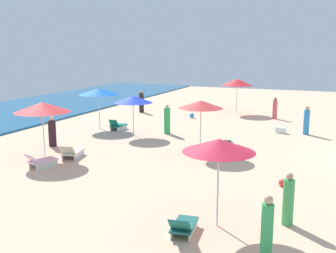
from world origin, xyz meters
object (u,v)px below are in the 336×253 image
object	(u,v)px
lounge_chair_2_1	(224,150)
beachgoer_0	(167,120)
umbrella_2	(201,104)
beachgoer_4	(275,109)
beachgoer_3	(141,102)
beachgoer_5	(288,201)
beachgoer_6	(267,229)
beach_ball_1	(192,115)
lounge_chair_1_0	(72,152)
lounge_chair_4_0	(118,126)
umbrella_1	(42,107)
umbrella_3	(219,146)
umbrella_5	(237,82)
lounge_chair_3_0	(183,226)
lounge_chair_2_0	(225,147)
beachgoer_1	(306,121)
umbrella_0	(133,99)
beach_ball_0	(282,183)
beachgoer_7	(52,132)
lounge_chair_1_1	(41,161)
cooler_box_2	(281,130)

from	to	relation	value
lounge_chair_2_1	beachgoer_0	distance (m)	5.56
umbrella_2	beachgoer_4	world-z (taller)	umbrella_2
beachgoer_3	beachgoer_5	size ratio (longest dim) A/B	1.11
beachgoer_6	beach_ball_1	xyz separation A→B (m)	(18.02, 8.16, -0.59)
lounge_chair_1_0	umbrella_2	world-z (taller)	umbrella_2
lounge_chair_4_0	beachgoer_5	size ratio (longest dim) A/B	0.81
umbrella_1	beachgoer_6	world-z (taller)	umbrella_1
umbrella_3	umbrella_5	distance (m)	20.33
lounge_chair_3_0	beach_ball_1	xyz separation A→B (m)	(17.55, 5.90, -0.07)
lounge_chair_2_0	beachgoer_3	world-z (taller)	beachgoer_3
umbrella_3	umbrella_5	world-z (taller)	umbrella_5
umbrella_1	beachgoer_5	distance (m)	11.50
beachgoer_3	beachgoer_6	world-z (taller)	beachgoer_3
umbrella_2	beachgoer_1	size ratio (longest dim) A/B	1.52
beach_ball_1	beachgoer_4	bearing A→B (deg)	-71.34
umbrella_0	umbrella_1	xyz separation A→B (m)	(-5.89, 1.47, 0.26)
beach_ball_0	beachgoer_7	bearing A→B (deg)	81.05
umbrella_0	beachgoer_1	size ratio (longest dim) A/B	1.38
lounge_chair_2_1	lounge_chair_4_0	bearing A→B (deg)	-50.17
lounge_chair_1_1	umbrella_5	size ratio (longest dim) A/B	0.53
lounge_chair_3_0	beachgoer_0	xyz separation A→B (m)	(11.90, 5.44, 0.55)
beachgoer_6	cooler_box_2	xyz separation A→B (m)	(15.09, 1.61, -0.59)
lounge_chair_2_0	beach_ball_1	world-z (taller)	lounge_chair_2_0
lounge_chair_2_1	beach_ball_0	size ratio (longest dim) A/B	5.63
umbrella_0	beach_ball_0	size ratio (longest dim) A/B	8.51
lounge_chair_2_1	umbrella_2	bearing A→B (deg)	-28.76
umbrella_0	lounge_chair_4_0	xyz separation A→B (m)	(1.04, 1.61, -1.81)
umbrella_0	lounge_chair_4_0	world-z (taller)	umbrella_0
umbrella_5	beachgoer_3	xyz separation A→B (m)	(-2.36, 6.87, -1.57)
lounge_chair_2_1	cooler_box_2	size ratio (longest dim) A/B	2.78
lounge_chair_3_0	beachgoer_1	size ratio (longest dim) A/B	0.82
umbrella_3	beach_ball_1	xyz separation A→B (m)	(16.66, 6.58, -2.15)
lounge_chair_3_0	beachgoer_5	distance (m)	3.08
umbrella_0	lounge_chair_3_0	size ratio (longest dim) A/B	1.68
umbrella_3	lounge_chair_4_0	xyz separation A→B (m)	(10.81, 9.29, -2.05)
lounge_chair_1_1	umbrella_5	distance (m)	17.87
beachgoer_7	beachgoer_1	bearing A→B (deg)	-58.12
umbrella_1	lounge_chair_3_0	bearing A→B (deg)	-119.44
umbrella_5	beach_ball_1	xyz separation A→B (m)	(-3.25, 2.45, -2.19)
beachgoer_6	umbrella_2	bearing A→B (deg)	-12.93
beachgoer_0	beach_ball_1	xyz separation A→B (m)	(5.65, 0.46, -0.62)
umbrella_1	lounge_chair_3_0	xyz separation A→B (m)	(-4.78, -8.47, -2.10)
umbrella_2	cooler_box_2	distance (m)	7.15
beachgoer_5	beachgoer_7	world-z (taller)	beachgoer_7
beachgoer_1	beachgoer_5	xyz separation A→B (m)	(-13.03, -0.46, -0.07)
beachgoer_5	beachgoer_6	size ratio (longest dim) A/B	0.96
lounge_chair_1_0	beachgoer_5	bearing A→B (deg)	145.56
umbrella_3	beachgoer_0	distance (m)	12.69
lounge_chair_3_0	beachgoer_5	bearing A→B (deg)	-152.35
beachgoer_7	umbrella_1	bearing A→B (deg)	-152.55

